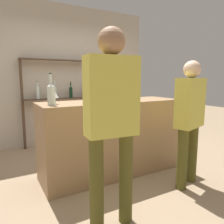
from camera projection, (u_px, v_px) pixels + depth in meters
ground_plane at (112, 172)px, 3.15m from camera, size 16.00×16.00×0.00m
bar_counter at (112, 137)px, 3.07m from camera, size 1.97×0.63×1.04m
back_wall at (68, 76)px, 4.59m from camera, size 3.57×0.12×2.80m
back_shelf at (71, 89)px, 4.47m from camera, size 1.93×0.18×1.71m
counter_bottle_0 at (90, 93)px, 2.80m from camera, size 0.08×0.08×0.30m
counter_bottle_1 at (51, 93)px, 2.47m from camera, size 0.08×0.08×0.36m
counter_bottle_2 at (103, 93)px, 2.81m from camera, size 0.09×0.09×0.32m
wine_glass at (55, 95)px, 2.59m from camera, size 0.08×0.08×0.15m
cork_jar at (101, 96)px, 2.95m from camera, size 0.13×0.13×0.15m
customer_left at (112, 114)px, 1.87m from camera, size 0.46×0.24×1.76m
customer_right at (190, 115)px, 2.65m from camera, size 0.49×0.32×1.55m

